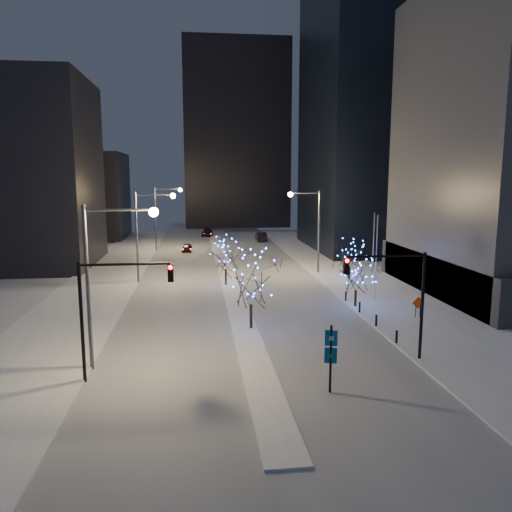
{
  "coord_description": "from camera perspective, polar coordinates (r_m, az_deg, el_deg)",
  "views": [
    {
      "loc": [
        -3.48,
        -27.98,
        11.63
      ],
      "look_at": [
        1.43,
        13.24,
        5.0
      ],
      "focal_mm": 35.0,
      "sensor_mm": 36.0,
      "label": 1
    }
  ],
  "objects": [
    {
      "name": "east_sidewalk",
      "position": [
        52.7,
        13.95,
        -3.86
      ],
      "size": [
        10.0,
        90.0,
        0.15
      ],
      "primitive_type": "cube",
      "color": "white",
      "rests_on": "ground"
    },
    {
      "name": "filler_west_far",
      "position": [
        100.6,
        -19.85,
        6.47
      ],
      "size": [
        18.0,
        16.0,
        16.0
      ],
      "primitive_type": "cube",
      "color": "black",
      "rests_on": "ground"
    },
    {
      "name": "car_mid",
      "position": [
        90.91,
        0.58,
        2.24
      ],
      "size": [
        1.79,
        4.97,
        1.63
      ],
      "primitive_type": "imported",
      "rotation": [
        0.0,
        0.0,
        3.13
      ],
      "color": "black",
      "rests_on": "ground"
    },
    {
      "name": "ground",
      "position": [
        30.5,
        0.28,
        -13.34
      ],
      "size": [
        160.0,
        160.0,
        0.0
      ],
      "primitive_type": "plane",
      "color": "silver",
      "rests_on": "ground"
    },
    {
      "name": "wayfinding_sign",
      "position": [
        27.57,
        8.55,
        -10.75
      ],
      "size": [
        0.67,
        0.26,
        3.79
      ],
      "rotation": [
        0.0,
        0.0,
        -0.26
      ],
      "color": "black",
      "rests_on": "ground"
    },
    {
      "name": "west_sidewalk",
      "position": [
        50.47,
        -18.69,
        -4.65
      ],
      "size": [
        8.0,
        90.0,
        0.15
      ],
      "primitive_type": "cube",
      "color": "white",
      "rests_on": "ground"
    },
    {
      "name": "median",
      "position": [
        59.23,
        -3.29,
        -2.19
      ],
      "size": [
        2.0,
        80.0,
        0.15
      ],
      "primitive_type": "cube",
      "color": "white",
      "rests_on": "ground"
    },
    {
      "name": "car_near",
      "position": [
        78.55,
        -7.89,
        0.94
      ],
      "size": [
        1.66,
        3.78,
        1.27
      ],
      "primitive_type": "imported",
      "rotation": [
        0.0,
        0.0,
        -0.04
      ],
      "color": "black",
      "rests_on": "ground"
    },
    {
      "name": "bollards",
      "position": [
        41.85,
        12.63,
        -6.43
      ],
      "size": [
        0.16,
        12.16,
        0.9
      ],
      "color": "black",
      "rests_on": "east_sidewalk"
    },
    {
      "name": "street_lamp_w_near",
      "position": [
        30.91,
        -16.86,
        -0.88
      ],
      "size": [
        4.4,
        0.56,
        10.0
      ],
      "color": "#595E66",
      "rests_on": "ground"
    },
    {
      "name": "traffic_signal_east",
      "position": [
        32.27,
        16.05,
        -3.58
      ],
      "size": [
        5.26,
        0.43,
        7.0
      ],
      "color": "black",
      "rests_on": "ground"
    },
    {
      "name": "traffic_signal_west",
      "position": [
        29.24,
        -16.42,
        -4.9
      ],
      "size": [
        5.26,
        0.43,
        7.0
      ],
      "color": "black",
      "rests_on": "ground"
    },
    {
      "name": "car_far",
      "position": [
        98.56,
        -5.6,
        2.67
      ],
      "size": [
        2.48,
        5.09,
        1.43
      ],
      "primitive_type": "imported",
      "rotation": [
        0.0,
        0.0,
        -0.1
      ],
      "color": "black",
      "rests_on": "ground"
    },
    {
      "name": "holiday_tree_plaza_far",
      "position": [
        57.2,
        10.68,
        0.19
      ],
      "size": [
        4.36,
        4.36,
        4.47
      ],
      "color": "black",
      "rests_on": "east_sidewalk"
    },
    {
      "name": "holiday_tree_plaza_near",
      "position": [
        45.19,
        11.37,
        -2.21
      ],
      "size": [
        4.27,
        4.27,
        4.4
      ],
      "color": "black",
      "rests_on": "east_sidewalk"
    },
    {
      "name": "horizon_block",
      "position": [
        120.72,
        -2.33,
        13.52
      ],
      "size": [
        24.0,
        14.0,
        42.0
      ],
      "primitive_type": "cube",
      "color": "black",
      "rests_on": "ground"
    },
    {
      "name": "holiday_tree_median_near",
      "position": [
        37.69,
        -0.58,
        -2.84
      ],
      "size": [
        5.68,
        5.68,
        5.93
      ],
      "color": "black",
      "rests_on": "median"
    },
    {
      "name": "street_lamp_east",
      "position": [
        59.77,
        6.37,
        4.05
      ],
      "size": [
        3.9,
        0.56,
        10.0
      ],
      "color": "#595E66",
      "rests_on": "ground"
    },
    {
      "name": "flagpoles",
      "position": [
        48.75,
        13.5,
        0.77
      ],
      "size": [
        1.35,
        2.6,
        8.0
      ],
      "color": "silver",
      "rests_on": "east_sidewalk"
    },
    {
      "name": "street_lamp_w_mid",
      "position": [
        55.49,
        -12.43,
        3.56
      ],
      "size": [
        4.4,
        0.56,
        10.0
      ],
      "color": "#595E66",
      "rests_on": "ground"
    },
    {
      "name": "holiday_tree_median_far",
      "position": [
        53.02,
        -3.49,
        0.16
      ],
      "size": [
        4.89,
        4.89,
        5.15
      ],
      "color": "black",
      "rests_on": "median"
    },
    {
      "name": "road",
      "position": [
        64.14,
        -3.57,
        -1.38
      ],
      "size": [
        20.0,
        130.0,
        0.02
      ],
      "primitive_type": "cube",
      "color": "#B5BAC5",
      "rests_on": "ground"
    },
    {
      "name": "filler_west_near",
      "position": [
        72.27,
        -26.94,
        8.4
      ],
      "size": [
        22.0,
        18.0,
        24.0
      ],
      "primitive_type": "cube",
      "color": "black",
      "rests_on": "ground"
    },
    {
      "name": "construction_sign",
      "position": [
        43.32,
        18.04,
        -5.32
      ],
      "size": [
        1.05,
        0.07,
        1.73
      ],
      "rotation": [
        0.0,
        0.0,
        0.03
      ],
      "color": "black",
      "rests_on": "east_sidewalk"
    },
    {
      "name": "street_lamp_w_far",
      "position": [
        80.33,
        -10.72,
        5.25
      ],
      "size": [
        4.4,
        0.56,
        10.0
      ],
      "color": "#595E66",
      "rests_on": "ground"
    }
  ]
}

